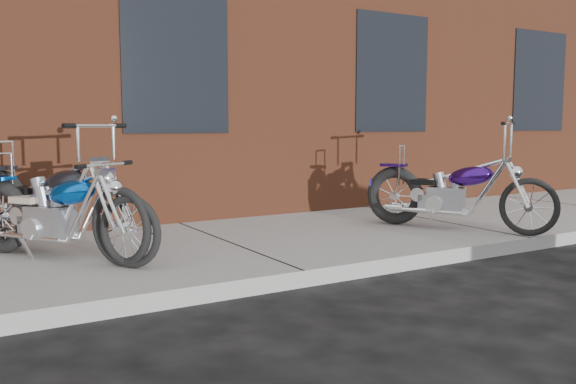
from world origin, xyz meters
TOP-DOWN VIEW (x-y plane):
  - ground at (0.00, 0.00)m, footprint 120.00×120.00m
  - sidewalk at (0.00, 1.50)m, footprint 22.00×3.00m
  - chopper_purple at (2.66, 0.86)m, footprint 1.20×2.07m
  - chopper_blue at (-1.74, 1.57)m, footprint 1.37×1.92m
  - chopper_third at (-1.74, 1.80)m, footprint 1.25×2.28m

SIDE VIEW (x-z plane):
  - ground at x=0.00m, z-range 0.00..0.00m
  - sidewalk at x=0.00m, z-range 0.00..0.15m
  - chopper_blue at x=-1.74m, z-range 0.07..1.05m
  - chopper_purple at x=2.66m, z-range -0.08..1.21m
  - chopper_third at x=-1.74m, z-range -0.03..1.24m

